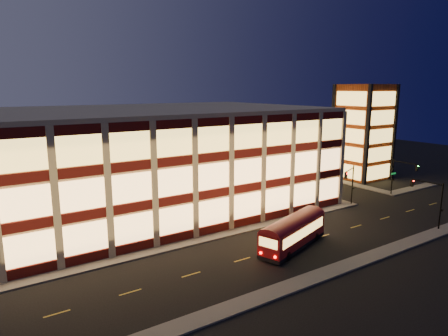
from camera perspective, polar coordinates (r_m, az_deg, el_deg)
ground at (r=47.68m, az=0.25°, el=-9.93°), size 200.00×200.00×0.00m
sidewalk_office_south at (r=46.96m, az=-3.53°, el=-10.20°), size 54.00×2.00×0.15m
sidewalk_office_east at (r=74.05m, az=7.66°, el=-2.19°), size 2.00×30.00×0.15m
sidewalk_tower_south at (r=77.04m, az=25.31°, el=-2.67°), size 14.00×2.00×0.15m
sidewalk_tower_west at (r=81.60m, az=13.48°, el=-1.14°), size 2.00×30.00×0.15m
sidewalk_near at (r=38.51m, az=11.55°, el=-15.49°), size 100.00×2.00×0.15m
office_building at (r=58.90m, az=-11.38°, el=1.30°), size 50.45×30.45×14.50m
stair_tower at (r=81.54m, az=19.24°, el=4.88°), size 8.60×8.60×18.00m
traffic_signal_far at (r=61.34m, az=17.59°, el=-1.60°), size 3.79×1.87×6.00m
traffic_signal_right at (r=69.93m, az=23.96°, el=-0.51°), size 1.20×4.37×6.00m
traffic_signal_near at (r=56.37m, az=27.37°, el=-3.47°), size 0.32×4.45×6.00m
trolley_bus at (r=44.92m, az=9.86°, el=-8.79°), size 10.78×5.84×3.55m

